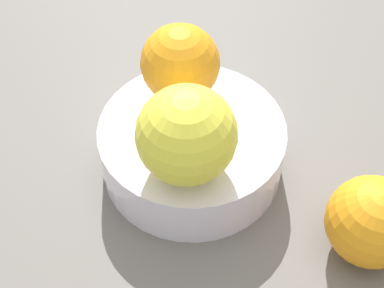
% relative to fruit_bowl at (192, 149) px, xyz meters
% --- Properties ---
extents(ground_plane, '(1.10, 1.10, 0.02)m').
position_rel_fruit_bowl_xyz_m(ground_plane, '(0.00, 0.00, -0.04)').
color(ground_plane, '#66605B').
extents(fruit_bowl, '(0.18, 0.18, 0.06)m').
position_rel_fruit_bowl_xyz_m(fruit_bowl, '(0.00, 0.00, 0.00)').
color(fruit_bowl, silver).
rests_on(fruit_bowl, ground_plane).
extents(orange_in_bowl_0, '(0.09, 0.09, 0.09)m').
position_rel_fruit_bowl_xyz_m(orange_in_bowl_0, '(-0.03, -0.03, 0.07)').
color(orange_in_bowl_0, yellow).
rests_on(orange_in_bowl_0, fruit_bowl).
extents(orange_in_bowl_1, '(0.08, 0.08, 0.08)m').
position_rel_fruit_bowl_xyz_m(orange_in_bowl_1, '(0.02, 0.05, 0.07)').
color(orange_in_bowl_1, orange).
rests_on(orange_in_bowl_1, fruit_bowl).
extents(orange_loose_0, '(0.08, 0.08, 0.08)m').
position_rel_fruit_bowl_xyz_m(orange_loose_0, '(0.07, -0.16, 0.01)').
color(orange_loose_0, orange).
rests_on(orange_loose_0, ground_plane).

